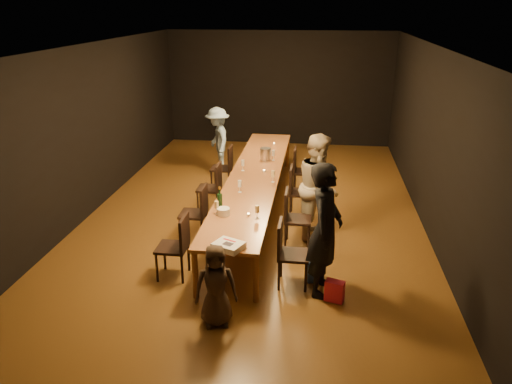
# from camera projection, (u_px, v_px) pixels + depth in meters

# --- Properties ---
(ground) EXTENTS (10.00, 10.00, 0.00)m
(ground) POSITION_uv_depth(u_px,v_px,m) (255.00, 213.00, 9.26)
(ground) COLOR #4F3013
(ground) RESTS_ON ground
(room_shell) EXTENTS (6.04, 10.04, 3.02)m
(room_shell) POSITION_uv_depth(u_px,v_px,m) (255.00, 102.00, 8.52)
(room_shell) COLOR black
(room_shell) RESTS_ON ground
(table) EXTENTS (0.90, 6.00, 0.75)m
(table) POSITION_uv_depth(u_px,v_px,m) (255.00, 177.00, 9.01)
(table) COLOR brown
(table) RESTS_ON ground
(chair_right_0) EXTENTS (0.42, 0.42, 0.93)m
(chair_right_0) POSITION_uv_depth(u_px,v_px,m) (294.00, 254.00, 6.77)
(chair_right_0) COLOR black
(chair_right_0) RESTS_ON ground
(chair_right_1) EXTENTS (0.42, 0.42, 0.93)m
(chair_right_1) POSITION_uv_depth(u_px,v_px,m) (298.00, 219.00, 7.88)
(chair_right_1) COLOR black
(chair_right_1) RESTS_ON ground
(chair_right_2) EXTENTS (0.42, 0.42, 0.93)m
(chair_right_2) POSITION_uv_depth(u_px,v_px,m) (301.00, 192.00, 8.99)
(chair_right_2) COLOR black
(chair_right_2) RESTS_ON ground
(chair_right_3) EXTENTS (0.42, 0.42, 0.93)m
(chair_right_3) POSITION_uv_depth(u_px,v_px,m) (304.00, 171.00, 10.11)
(chair_right_3) COLOR black
(chair_right_3) RESTS_ON ground
(chair_left_0) EXTENTS (0.42, 0.42, 0.93)m
(chair_left_0) POSITION_uv_depth(u_px,v_px,m) (172.00, 247.00, 6.97)
(chair_left_0) COLOR black
(chair_left_0) RESTS_ON ground
(chair_left_1) EXTENTS (0.42, 0.42, 0.93)m
(chair_left_1) POSITION_uv_depth(u_px,v_px,m) (193.00, 213.00, 8.09)
(chair_left_1) COLOR black
(chair_left_1) RESTS_ON ground
(chair_left_2) EXTENTS (0.42, 0.42, 0.93)m
(chair_left_2) POSITION_uv_depth(u_px,v_px,m) (209.00, 188.00, 9.20)
(chair_left_2) COLOR black
(chair_left_2) RESTS_ON ground
(chair_left_3) EXTENTS (0.42, 0.42, 0.93)m
(chair_left_3) POSITION_uv_depth(u_px,v_px,m) (222.00, 168.00, 10.31)
(chair_left_3) COLOR black
(chair_left_3) RESTS_ON ground
(woman_birthday) EXTENTS (0.56, 0.74, 1.82)m
(woman_birthday) POSITION_uv_depth(u_px,v_px,m) (325.00, 230.00, 6.45)
(woman_birthday) COLOR black
(woman_birthday) RESTS_ON ground
(woman_tan) EXTENTS (0.70, 0.87, 1.74)m
(woman_tan) POSITION_uv_depth(u_px,v_px,m) (318.00, 186.00, 8.11)
(woman_tan) COLOR #C7B495
(woman_tan) RESTS_ON ground
(man_blue) EXTENTS (0.89, 1.10, 1.49)m
(man_blue) POSITION_uv_depth(u_px,v_px,m) (218.00, 140.00, 11.30)
(man_blue) COLOR #81A1C8
(man_blue) RESTS_ON ground
(child) EXTENTS (0.58, 0.45, 1.04)m
(child) POSITION_uv_depth(u_px,v_px,m) (216.00, 286.00, 5.91)
(child) COLOR #3B2C21
(child) RESTS_ON ground
(gift_bag_red) EXTENTS (0.27, 0.20, 0.29)m
(gift_bag_red) POSITION_uv_depth(u_px,v_px,m) (335.00, 291.00, 6.49)
(gift_bag_red) COLOR #D62044
(gift_bag_red) RESTS_ON ground
(gift_bag_blue) EXTENTS (0.27, 0.23, 0.29)m
(gift_bag_blue) POSITION_uv_depth(u_px,v_px,m) (315.00, 271.00, 6.98)
(gift_bag_blue) COLOR #2653A7
(gift_bag_blue) RESTS_ON ground
(birthday_cake) EXTENTS (0.44, 0.41, 0.08)m
(birthday_cake) POSITION_uv_depth(u_px,v_px,m) (229.00, 246.00, 6.29)
(birthday_cake) COLOR white
(birthday_cake) RESTS_ON table
(plate_stack) EXTENTS (0.21, 0.21, 0.11)m
(plate_stack) POSITION_uv_depth(u_px,v_px,m) (223.00, 212.00, 7.28)
(plate_stack) COLOR white
(plate_stack) RESTS_ON table
(champagne_bottle) EXTENTS (0.10, 0.10, 0.33)m
(champagne_bottle) POSITION_uv_depth(u_px,v_px,m) (220.00, 197.00, 7.52)
(champagne_bottle) COLOR black
(champagne_bottle) RESTS_ON table
(ice_bucket) EXTENTS (0.28, 0.28, 0.24)m
(ice_bucket) POSITION_uv_depth(u_px,v_px,m) (266.00, 154.00, 9.82)
(ice_bucket) COLOR silver
(ice_bucket) RESTS_ON table
(wineglass_0) EXTENTS (0.06, 0.06, 0.21)m
(wineglass_0) POSITION_uv_depth(u_px,v_px,m) (217.00, 208.00, 7.29)
(wineglass_0) COLOR beige
(wineglass_0) RESTS_ON table
(wineglass_1) EXTENTS (0.06, 0.06, 0.21)m
(wineglass_1) POSITION_uv_depth(u_px,v_px,m) (257.00, 212.00, 7.14)
(wineglass_1) COLOR beige
(wineglass_1) RESTS_ON table
(wineglass_2) EXTENTS (0.06, 0.06, 0.21)m
(wineglass_2) POSITION_uv_depth(u_px,v_px,m) (240.00, 186.00, 8.14)
(wineglass_2) COLOR silver
(wineglass_2) RESTS_ON table
(wineglass_3) EXTENTS (0.06, 0.06, 0.21)m
(wineglass_3) POSITION_uv_depth(u_px,v_px,m) (273.00, 177.00, 8.60)
(wineglass_3) COLOR beige
(wineglass_3) RESTS_ON table
(wineglass_4) EXTENTS (0.06, 0.06, 0.21)m
(wineglass_4) POSITION_uv_depth(u_px,v_px,m) (243.00, 165.00, 9.19)
(wineglass_4) COLOR silver
(wineglass_4) RESTS_ON table
(wineglass_5) EXTENTS (0.06, 0.06, 0.21)m
(wineglass_5) POSITION_uv_depth(u_px,v_px,m) (273.00, 155.00, 9.79)
(wineglass_5) COLOR silver
(wineglass_5) RESTS_ON table
(tealight_near) EXTENTS (0.05, 0.05, 0.03)m
(tealight_near) POSITION_uv_depth(u_px,v_px,m) (248.00, 215.00, 7.27)
(tealight_near) COLOR #B2B7B2
(tealight_near) RESTS_ON table
(tealight_mid) EXTENTS (0.05, 0.05, 0.03)m
(tealight_mid) POSITION_uv_depth(u_px,v_px,m) (264.00, 171.00, 9.16)
(tealight_mid) COLOR #B2B7B2
(tealight_mid) RESTS_ON table
(tealight_far) EXTENTS (0.05, 0.05, 0.03)m
(tealight_far) POSITION_uv_depth(u_px,v_px,m) (274.00, 144.00, 10.92)
(tealight_far) COLOR #B2B7B2
(tealight_far) RESTS_ON table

